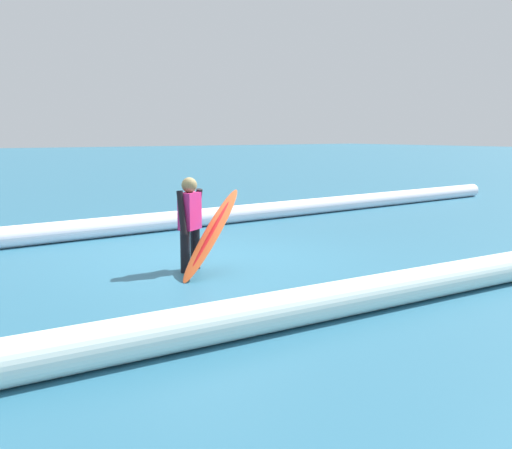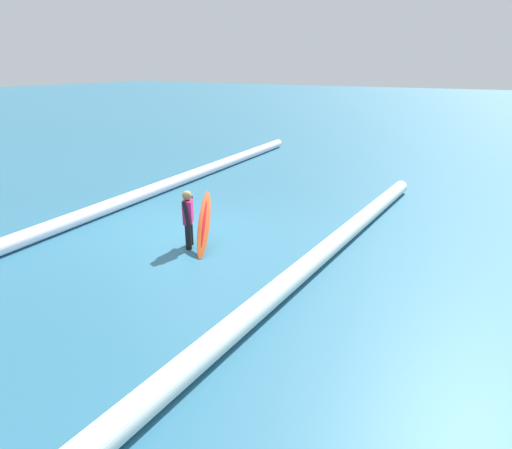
% 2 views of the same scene
% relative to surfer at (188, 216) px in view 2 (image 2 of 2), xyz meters
% --- Properties ---
extents(ground_plane, '(154.63, 154.63, 0.00)m').
position_rel_surfer_xyz_m(ground_plane, '(-0.58, -0.55, -0.74)').
color(ground_plane, '#2A6480').
extents(surfer, '(0.46, 0.44, 1.34)m').
position_rel_surfer_xyz_m(surfer, '(0.00, 0.00, 0.00)').
color(surfer, black).
rests_on(surfer, ground_plane).
extents(surfboard, '(1.41, 0.91, 1.15)m').
position_rel_surfer_xyz_m(surfboard, '(-0.18, 0.30, -0.18)').
color(surfboard, '#E55926').
rests_on(surfboard, ground_plane).
extents(wave_crest_foreground, '(18.00, 1.42, 0.38)m').
position_rel_surfer_xyz_m(wave_crest_foreground, '(-3.38, -3.63, -0.55)').
color(wave_crest_foreground, white).
rests_on(wave_crest_foreground, ground_plane).
extents(wave_crest_midground, '(16.74, 1.01, 0.40)m').
position_rel_surfer_xyz_m(wave_crest_midground, '(1.34, 2.85, -0.55)').
color(wave_crest_midground, white).
rests_on(wave_crest_midground, ground_plane).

